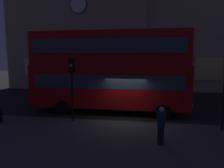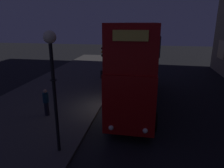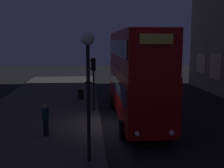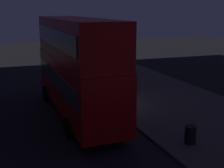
% 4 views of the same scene
% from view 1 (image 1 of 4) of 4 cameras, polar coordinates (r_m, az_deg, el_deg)
% --- Properties ---
extents(ground_plane, '(80.00, 80.00, 0.00)m').
position_cam_1_polar(ground_plane, '(12.72, 3.75, -9.94)').
color(ground_plane, black).
extents(sidewalk_slab, '(44.00, 8.00, 0.12)m').
position_cam_1_polar(sidewalk_slab, '(8.34, 0.72, -19.28)').
color(sidewalk_slab, '#423F3D').
rests_on(sidewalk_slab, ground).
extents(building_with_clock, '(16.57, 7.69, 14.50)m').
position_cam_1_polar(building_with_clock, '(27.40, -8.49, 14.73)').
color(building_with_clock, tan).
rests_on(building_with_clock, ground).
extents(building_plain_facade, '(16.33, 8.65, 16.46)m').
position_cam_1_polar(building_plain_facade, '(28.32, 23.79, 15.94)').
color(building_plain_facade, tan).
rests_on(building_plain_facade, ground).
extents(double_decker_bus, '(10.73, 2.80, 5.52)m').
position_cam_1_polar(double_decker_bus, '(13.82, -0.91, 4.47)').
color(double_decker_bus, '#9E0C0C').
rests_on(double_decker_bus, ground).
extents(traffic_light_near_kerb, '(0.35, 0.38, 3.66)m').
position_cam_1_polar(traffic_light_near_kerb, '(11.75, -11.33, 2.23)').
color(traffic_light_near_kerb, black).
rests_on(traffic_light_near_kerb, sidewalk_slab).
extents(pedestrian, '(0.35, 0.35, 1.64)m').
position_cam_1_polar(pedestrian, '(8.97, 13.73, -11.27)').
color(pedestrian, black).
rests_on(pedestrian, sidewalk_slab).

